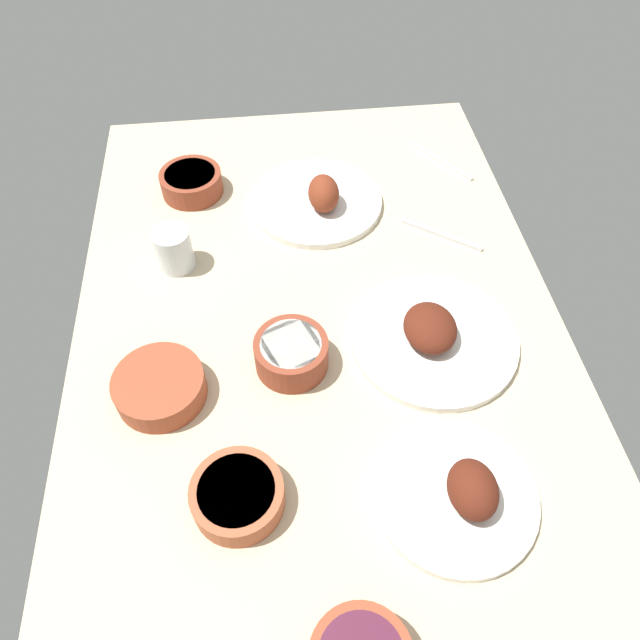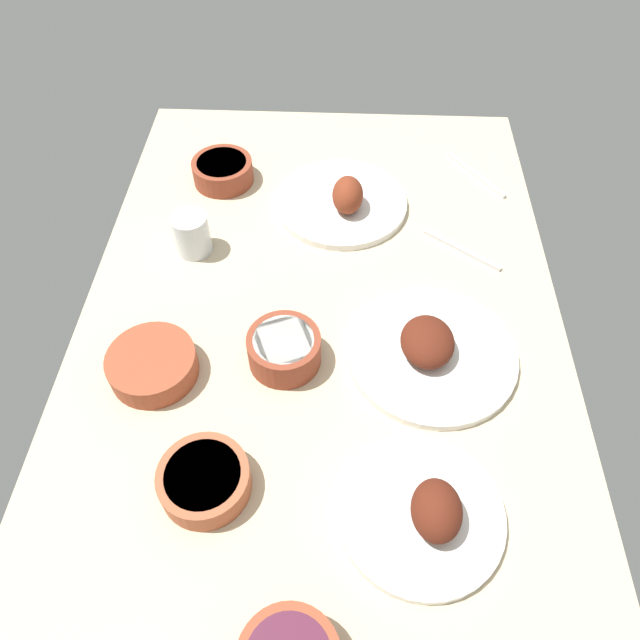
# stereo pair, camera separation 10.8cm
# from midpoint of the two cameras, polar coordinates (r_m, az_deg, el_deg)

# --- Properties ---
(dining_table) EXTENTS (1.40, 0.90, 0.04)m
(dining_table) POSITION_cam_midpoint_polar(r_m,az_deg,el_deg) (1.11, 2.78, -1.46)
(dining_table) COLOR #C6B28E
(dining_table) RESTS_ON ground
(plate_center_main) EXTENTS (0.30, 0.30, 0.07)m
(plate_center_main) POSITION_cam_midpoint_polar(r_m,az_deg,el_deg) (1.07, 13.41, -3.01)
(plate_center_main) COLOR silver
(plate_center_main) RESTS_ON dining_table
(plate_far_side) EXTENTS (0.29, 0.29, 0.09)m
(plate_far_side) POSITION_cam_midpoint_polar(r_m,az_deg,el_deg) (1.31, 4.59, 11.20)
(plate_far_side) COLOR silver
(plate_far_side) RESTS_ON dining_table
(plate_near_viewer) EXTENTS (0.25, 0.25, 0.08)m
(plate_near_viewer) POSITION_cam_midpoint_polar(r_m,az_deg,el_deg) (0.92, 13.56, -17.79)
(plate_near_viewer) COLOR silver
(plate_near_viewer) RESTS_ON dining_table
(bowl_potatoes) EXTENTS (0.15, 0.15, 0.05)m
(bowl_potatoes) POSITION_cam_midpoint_polar(r_m,az_deg,el_deg) (1.04, -12.96, -4.33)
(bowl_potatoes) COLOR brown
(bowl_potatoes) RESTS_ON dining_table
(bowl_soup) EXTENTS (0.14, 0.14, 0.05)m
(bowl_soup) POSITION_cam_midpoint_polar(r_m,az_deg,el_deg) (0.92, -7.66, -15.19)
(bowl_soup) COLOR #A35133
(bowl_soup) RESTS_ON dining_table
(bowl_cream) EXTENTS (0.13, 0.13, 0.06)m
(bowl_cream) POSITION_cam_midpoint_polar(r_m,az_deg,el_deg) (1.02, -0.45, -2.96)
(bowl_cream) COLOR brown
(bowl_cream) RESTS_ON dining_table
(bowl_sauce) EXTENTS (0.14, 0.14, 0.05)m
(bowl_sauce) POSITION_cam_midpoint_polar(r_m,az_deg,el_deg) (1.39, -7.08, 13.94)
(bowl_sauce) COLOR brown
(bowl_sauce) RESTS_ON dining_table
(water_tumbler) EXTENTS (0.07, 0.07, 0.09)m
(water_tumbler) POSITION_cam_midpoint_polar(r_m,az_deg,el_deg) (1.21, -9.71, 8.00)
(water_tumbler) COLOR silver
(water_tumbler) RESTS_ON dining_table
(fork_loose) EXTENTS (0.11, 0.15, 0.01)m
(fork_loose) POSITION_cam_midpoint_polar(r_m,az_deg,el_deg) (1.27, 15.81, 6.39)
(fork_loose) COLOR silver
(fork_loose) RESTS_ON dining_table
(spoon_loose) EXTENTS (0.16, 0.12, 0.01)m
(spoon_loose) POSITION_cam_midpoint_polar(r_m,az_deg,el_deg) (1.46, 16.87, 13.07)
(spoon_loose) COLOR silver
(spoon_loose) RESTS_ON dining_table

